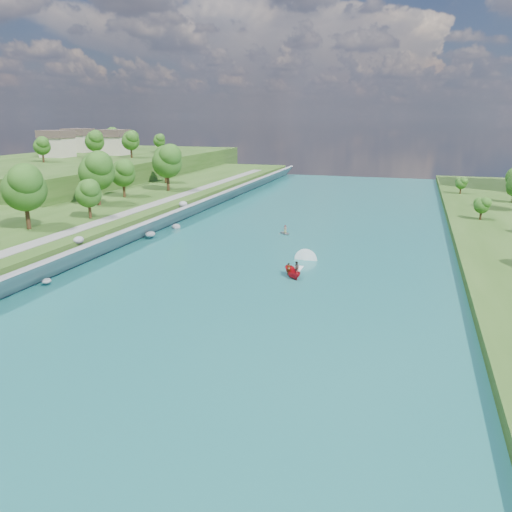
% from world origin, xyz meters
% --- Properties ---
extents(ground, '(260.00, 260.00, 0.00)m').
position_xyz_m(ground, '(0.00, 0.00, 0.00)').
color(ground, '#2D5119').
rests_on(ground, ground).
extents(river_water, '(55.00, 240.00, 0.10)m').
position_xyz_m(river_water, '(0.00, 20.00, 0.05)').
color(river_water, '#1B6468').
rests_on(river_water, ground).
extents(ridge_west, '(60.00, 120.00, 9.00)m').
position_xyz_m(ridge_west, '(-82.50, 95.00, 4.50)').
color(ridge_west, '#2D5119').
rests_on(ridge_west, ground).
extents(riprap_bank, '(4.65, 236.00, 4.51)m').
position_xyz_m(riprap_bank, '(-25.85, 19.35, 1.80)').
color(riprap_bank, slate).
rests_on(riprap_bank, ground).
extents(riverside_path, '(3.00, 200.00, 0.10)m').
position_xyz_m(riverside_path, '(-32.50, 20.00, 3.55)').
color(riverside_path, gray).
rests_on(riverside_path, berm_west).
extents(ridge_houses, '(29.50, 29.50, 8.40)m').
position_xyz_m(ridge_houses, '(-88.67, 100.00, 13.31)').
color(ridge_houses, beige).
rests_on(ridge_houses, ridge_west).
extents(trees_ridge, '(22.02, 52.37, 10.54)m').
position_xyz_m(trees_ridge, '(-74.24, 93.51, 13.85)').
color(trees_ridge, '#254713').
rests_on(trees_ridge, ridge_west).
extents(motorboat, '(3.60, 18.81, 2.14)m').
position_xyz_m(motorboat, '(5.08, 17.46, 0.76)').
color(motorboat, red).
rests_on(motorboat, river_water).
extents(raft, '(3.07, 3.06, 1.72)m').
position_xyz_m(raft, '(-2.35, 40.87, 0.48)').
color(raft, '#979A9F').
rests_on(raft, river_water).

